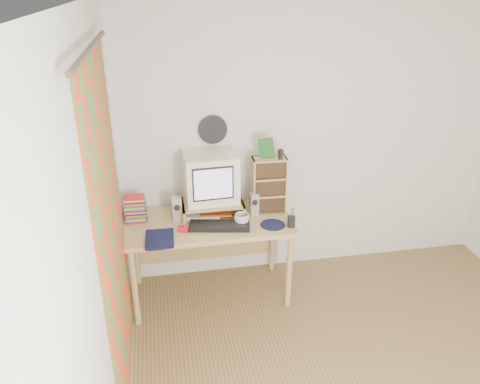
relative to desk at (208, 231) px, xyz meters
name	(u,v)px	position (x,y,z in m)	size (l,w,h in m)	color
ceiling	(457,3)	(1.03, -1.44, 1.88)	(3.50, 3.50, 0.00)	white
back_wall	(315,143)	(1.03, 0.31, 0.63)	(3.50, 3.50, 0.00)	silver
left_wall	(97,271)	(-0.72, -1.44, 0.63)	(3.50, 3.50, 0.00)	silver
curtain	(113,240)	(-0.68, -0.96, 0.53)	(2.20, 2.20, 0.00)	#EC4121
wall_disc	(213,130)	(0.10, 0.29, 0.81)	(0.25, 0.25, 0.02)	black
desk	(208,231)	(0.00, 0.00, 0.00)	(1.40, 0.70, 0.75)	tan
monitor_riser	(212,205)	(0.05, 0.04, 0.23)	(0.52, 0.30, 0.12)	tan
crt_monitor	(211,177)	(0.05, 0.09, 0.46)	(0.43, 0.43, 0.41)	white
speaker_left	(177,209)	(-0.25, -0.01, 0.24)	(0.08, 0.08, 0.21)	#B8B7BC
speaker_right	(254,204)	(0.40, -0.01, 0.23)	(0.07, 0.07, 0.19)	#B8B7BC
keyboard	(220,226)	(0.08, -0.21, 0.15)	(0.49, 0.16, 0.03)	black
dvd_stack	(135,208)	(-0.59, 0.03, 0.25)	(0.17, 0.12, 0.24)	brown
cd_rack	(269,185)	(0.54, 0.03, 0.38)	(0.29, 0.16, 0.49)	tan
mug	(242,219)	(0.26, -0.19, 0.18)	(0.12, 0.12, 0.10)	silver
diary	(145,239)	(-0.52, -0.33, 0.16)	(0.27, 0.20, 0.05)	#0E1134
mousepad	(273,225)	(0.51, -0.24, 0.14)	(0.21, 0.21, 0.00)	#0F1835
pen_cup	(291,220)	(0.66, -0.30, 0.20)	(0.07, 0.07, 0.13)	black
papers	(207,212)	(0.01, 0.05, 0.16)	(0.31, 0.23, 0.04)	white
red_box	(183,229)	(-0.22, -0.21, 0.16)	(0.08, 0.05, 0.04)	red
game_box	(266,148)	(0.52, 0.05, 0.70)	(0.13, 0.03, 0.16)	#1B5F1F
webcam	(281,154)	(0.62, -0.01, 0.67)	(0.05, 0.05, 0.09)	black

